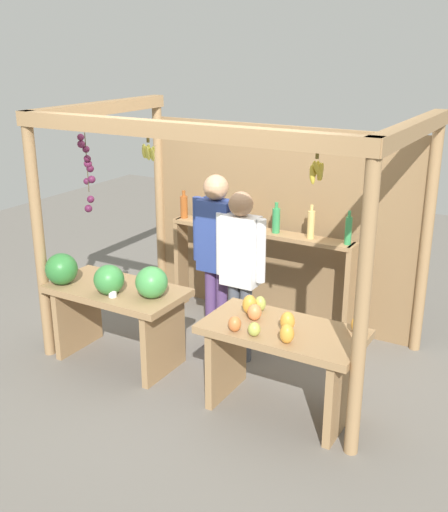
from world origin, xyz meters
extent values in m
plane|color=slate|center=(0.00, 0.00, 0.00)|extent=(12.00, 12.00, 0.00)
cylinder|color=#99754C|center=(-1.46, -0.90, 1.11)|extent=(0.10, 0.10, 2.23)
cylinder|color=#99754C|center=(1.46, -0.90, 1.11)|extent=(0.10, 0.10, 2.23)
cylinder|color=#99754C|center=(-1.46, 0.90, 1.11)|extent=(0.10, 0.10, 2.23)
cylinder|color=#99754C|center=(1.46, 0.90, 1.11)|extent=(0.10, 0.10, 2.23)
cube|color=#99754C|center=(0.00, -0.90, 2.17)|extent=(3.03, 0.12, 0.12)
cube|color=#99754C|center=(-1.46, 0.00, 2.17)|extent=(0.12, 1.91, 0.12)
cube|color=#99754C|center=(1.46, 0.00, 2.17)|extent=(0.12, 1.91, 0.12)
cube|color=olive|center=(0.00, 0.92, 1.00)|extent=(2.93, 0.04, 2.00)
cylinder|color=brown|center=(-0.37, -0.72, 2.06)|extent=(0.02, 0.02, 0.06)
ellipsoid|color=#D1CC4C|center=(-0.34, -0.71, 1.93)|extent=(0.04, 0.06, 0.12)
ellipsoid|color=#D1CC4C|center=(-0.36, -0.68, 1.94)|extent=(0.08, 0.05, 0.12)
ellipsoid|color=#D1CC4C|center=(-0.39, -0.70, 1.95)|extent=(0.05, 0.06, 0.12)
ellipsoid|color=#D1CC4C|center=(-0.39, -0.74, 1.96)|extent=(0.06, 0.06, 0.12)
ellipsoid|color=#D1CC4C|center=(-0.36, -0.74, 1.95)|extent=(0.05, 0.04, 0.12)
cylinder|color=brown|center=(1.03, -0.71, 2.06)|extent=(0.02, 0.02, 0.06)
ellipsoid|color=gold|center=(1.05, -0.71, 1.94)|extent=(0.04, 0.06, 0.14)
ellipsoid|color=gold|center=(1.04, -0.68, 1.93)|extent=(0.06, 0.05, 0.14)
ellipsoid|color=gold|center=(1.01, -0.68, 1.94)|extent=(0.07, 0.06, 0.14)
ellipsoid|color=gold|center=(1.00, -0.71, 1.94)|extent=(0.04, 0.07, 0.14)
ellipsoid|color=gold|center=(1.01, -0.75, 1.92)|extent=(0.06, 0.05, 0.14)
ellipsoid|color=gold|center=(1.04, -0.74, 1.96)|extent=(0.08, 0.07, 0.14)
cylinder|color=#4C422D|center=(-1.08, -0.64, 1.81)|extent=(0.01, 0.01, 0.55)
sphere|color=#601E42|center=(-1.10, -0.67, 2.01)|extent=(0.06, 0.06, 0.06)
sphere|color=#601E42|center=(-1.11, -0.66, 1.95)|extent=(0.07, 0.07, 0.07)
sphere|color=#601E42|center=(-1.09, -0.63, 1.90)|extent=(0.06, 0.06, 0.06)
sphere|color=#47142D|center=(-1.06, -0.66, 1.83)|extent=(0.06, 0.06, 0.06)
sphere|color=#601E42|center=(-1.08, -0.63, 1.78)|extent=(0.07, 0.07, 0.07)
sphere|color=#47142D|center=(-1.07, -0.62, 1.74)|extent=(0.06, 0.06, 0.06)
sphere|color=#511938|center=(-1.06, -0.62, 1.64)|extent=(0.07, 0.07, 0.07)
sphere|color=#511938|center=(-1.10, -0.63, 1.62)|extent=(0.06, 0.06, 0.06)
sphere|color=#511938|center=(-1.05, -0.66, 1.48)|extent=(0.06, 0.06, 0.06)
sphere|color=#511938|center=(-1.08, -0.66, 1.39)|extent=(0.07, 0.07, 0.07)
cube|color=#99754C|center=(-0.81, -0.68, 0.69)|extent=(1.23, 0.64, 0.06)
cube|color=#99754C|center=(-1.30, -0.68, 0.33)|extent=(0.06, 0.58, 0.66)
cube|color=#99754C|center=(-0.31, -0.68, 0.33)|extent=(0.06, 0.58, 0.66)
ellipsoid|color=#2D7533|center=(-1.28, -0.85, 0.86)|extent=(0.40, 0.40, 0.28)
ellipsoid|color=#429347|center=(-0.40, -0.70, 0.85)|extent=(0.35, 0.35, 0.27)
ellipsoid|color=#38843D|center=(-0.76, -0.82, 0.85)|extent=(0.27, 0.27, 0.26)
cylinder|color=white|center=(-0.70, -0.86, 0.76)|extent=(0.07, 0.07, 0.09)
cube|color=#99754C|center=(0.81, -0.68, 0.69)|extent=(1.23, 0.64, 0.06)
cube|color=#99754C|center=(0.31, -0.68, 0.33)|extent=(0.06, 0.58, 0.66)
cube|color=#99754C|center=(1.30, -0.68, 0.33)|extent=(0.06, 0.58, 0.66)
ellipsoid|color=gold|center=(0.93, -0.89, 0.79)|extent=(0.11, 0.11, 0.15)
ellipsoid|color=gold|center=(0.46, -0.58, 0.80)|extent=(0.15, 0.15, 0.16)
ellipsoid|color=#CC7038|center=(0.52, -0.91, 0.78)|extent=(0.14, 0.14, 0.12)
ellipsoid|color=gold|center=(1.33, -0.49, 0.79)|extent=(0.16, 0.16, 0.15)
ellipsoid|color=#A8B24C|center=(0.68, -0.91, 0.77)|extent=(0.11, 0.11, 0.11)
ellipsoid|color=#E07F47|center=(0.55, -0.66, 0.78)|extent=(0.11, 0.11, 0.13)
ellipsoid|color=#A8B24C|center=(0.51, -0.49, 0.78)|extent=(0.12, 0.12, 0.12)
ellipsoid|color=gold|center=(0.85, -0.71, 0.79)|extent=(0.15, 0.15, 0.15)
cube|color=#99754C|center=(-1.04, 0.68, 0.50)|extent=(0.05, 0.20, 1.00)
cube|color=#99754C|center=(0.87, 0.68, 0.50)|extent=(0.05, 0.20, 1.00)
cube|color=#99754C|center=(-0.09, 0.68, 0.98)|extent=(1.90, 0.22, 0.04)
cylinder|color=#994C1E|center=(-0.99, 0.68, 1.12)|extent=(0.08, 0.08, 0.23)
cylinder|color=#994C1E|center=(-0.99, 0.68, 1.26)|extent=(0.04, 0.04, 0.06)
cylinder|color=#338C4C|center=(-0.63, 0.68, 1.13)|extent=(0.06, 0.06, 0.25)
cylinder|color=#338C4C|center=(-0.63, 0.68, 1.28)|extent=(0.03, 0.03, 0.06)
cylinder|color=#D8B266|center=(-0.27, 0.68, 1.15)|extent=(0.06, 0.06, 0.30)
cylinder|color=#D8B266|center=(-0.27, 0.68, 1.33)|extent=(0.03, 0.03, 0.06)
cylinder|color=#338C4C|center=(0.08, 0.68, 1.12)|extent=(0.08, 0.08, 0.24)
cylinder|color=#338C4C|center=(0.08, 0.68, 1.27)|extent=(0.03, 0.03, 0.06)
cylinder|color=#D8B266|center=(0.45, 0.68, 1.13)|extent=(0.07, 0.07, 0.26)
cylinder|color=#D8B266|center=(0.45, 0.68, 1.29)|extent=(0.03, 0.03, 0.06)
cylinder|color=#338C4C|center=(0.81, 0.68, 1.13)|extent=(0.06, 0.06, 0.26)
cylinder|color=#338C4C|center=(0.81, 0.68, 1.29)|extent=(0.03, 0.03, 0.06)
cylinder|color=#583C70|center=(-0.25, 0.00, 0.39)|extent=(0.11, 0.11, 0.78)
cylinder|color=#583C70|center=(-0.13, 0.00, 0.39)|extent=(0.11, 0.11, 0.78)
cube|color=#2D428C|center=(-0.19, 0.00, 1.11)|extent=(0.32, 0.19, 0.66)
cylinder|color=#2D428C|center=(-0.39, 0.00, 1.14)|extent=(0.08, 0.08, 0.59)
cylinder|color=#2D428C|center=(0.01, 0.00, 1.14)|extent=(0.08, 0.08, 0.59)
sphere|color=tan|center=(-0.19, 0.00, 1.55)|extent=(0.23, 0.23, 0.23)
cylinder|color=#4B505B|center=(0.06, -0.10, 0.37)|extent=(0.11, 0.11, 0.74)
cylinder|color=#4B505B|center=(0.18, -0.10, 0.37)|extent=(0.11, 0.11, 0.74)
cube|color=white|center=(0.12, -0.10, 1.05)|extent=(0.32, 0.19, 0.62)
cylinder|color=white|center=(-0.08, -0.10, 1.08)|extent=(0.08, 0.08, 0.56)
cylinder|color=white|center=(0.32, -0.10, 1.08)|extent=(0.08, 0.08, 0.56)
sphere|color=#997051|center=(0.12, -0.10, 1.46)|extent=(0.21, 0.21, 0.21)
camera|label=1|loc=(2.54, -4.55, 2.76)|focal=43.28mm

